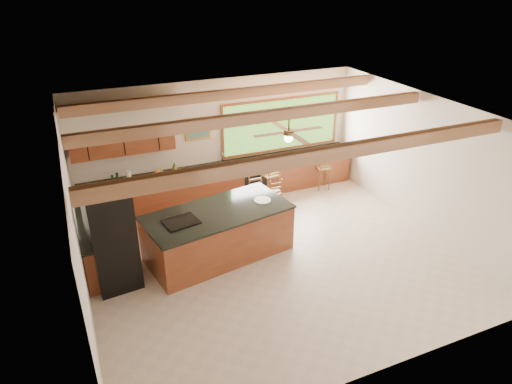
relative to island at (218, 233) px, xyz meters
name	(u,v)px	position (x,y,z in m)	size (l,w,h in m)	color
ground	(274,258)	(0.99, -0.58, -0.51)	(7.20, 7.20, 0.00)	beige
room_shell	(254,147)	(0.82, 0.08, 1.71)	(7.27, 6.54, 3.02)	beige
counter_run	(199,194)	(0.18, 1.94, -0.04)	(7.12, 3.10, 1.22)	brown
island	(218,233)	(0.00, 0.00, 0.00)	(3.10, 1.85, 1.03)	brown
refrigerator	(112,239)	(-2.06, -0.18, 0.48)	(0.84, 0.82, 1.97)	black
bar_stool_a	(274,194)	(1.75, 1.05, 0.07)	(0.36, 0.36, 0.97)	brown
bar_stool_b	(253,191)	(1.30, 1.26, 0.13)	(0.40, 0.40, 1.08)	brown
bar_stool_c	(271,176)	(2.02, 1.81, 0.16)	(0.47, 0.47, 1.12)	brown
bar_stool_d	(324,169)	(3.57, 1.82, 0.08)	(0.41, 0.41, 1.00)	brown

